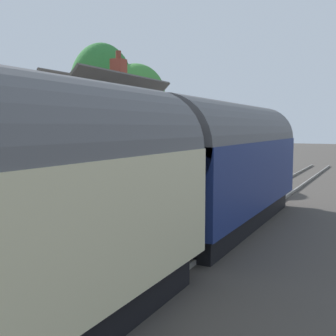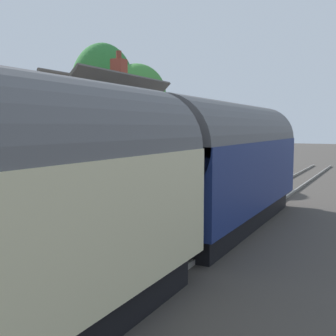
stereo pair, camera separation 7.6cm
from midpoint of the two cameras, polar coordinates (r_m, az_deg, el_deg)
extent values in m
plane|color=#423D38|center=(14.92, 3.84, -7.86)|extent=(160.00, 160.00, 0.00)
cube|color=#A39B8C|center=(16.79, -8.85, -4.79)|extent=(32.00, 6.02, 0.92)
cube|color=beige|center=(15.23, -0.23, -3.99)|extent=(32.00, 0.36, 0.02)
cube|color=gray|center=(14.36, 9.84, -8.18)|extent=(52.00, 0.08, 0.14)
cube|color=gray|center=(14.84, 4.48, -7.66)|extent=(52.00, 0.08, 0.14)
cube|color=black|center=(15.05, 7.89, -6.42)|extent=(8.96, 2.29, 0.70)
cube|color=navy|center=(14.81, 7.96, -0.73)|extent=(9.74, 2.70, 2.30)
cylinder|color=#515154|center=(14.73, 8.02, 3.72)|extent=(9.74, 2.65, 2.65)
cube|color=black|center=(15.28, 3.14, 0.59)|extent=(8.28, 0.03, 0.80)
cylinder|color=black|center=(17.78, 11.02, -4.61)|extent=(0.70, 2.16, 0.70)
cylinder|color=black|center=(12.40, 3.34, -8.97)|extent=(0.70, 2.16, 0.70)
cube|color=black|center=(19.44, 12.75, 1.87)|extent=(0.04, 2.16, 0.90)
cylinder|color=#F2EDCC|center=(19.55, 12.71, -0.99)|extent=(0.06, 0.24, 0.24)
cube|color=red|center=(19.64, 12.71, -2.29)|extent=(0.16, 2.56, 0.24)
cylinder|color=black|center=(8.76, -8.78, -15.30)|extent=(0.70, 2.16, 0.70)
cube|color=silver|center=(17.67, -9.73, 2.07)|extent=(6.01, 3.28, 2.97)
cube|color=#47423D|center=(17.20, -7.64, 9.51)|extent=(6.51, 1.89, 1.78)
cube|color=#47423D|center=(18.19, -11.94, 9.23)|extent=(6.51, 1.89, 1.78)
cylinder|color=#47423D|center=(17.75, -9.89, 11.85)|extent=(6.51, 0.16, 0.16)
cube|color=brown|center=(19.05, -6.86, 10.72)|extent=(0.56, 0.56, 2.59)
cylinder|color=brown|center=(19.24, -6.92, 15.10)|extent=(0.24, 0.24, 0.36)
cube|color=slate|center=(17.74, -3.18, 0.75)|extent=(0.90, 0.06, 2.10)
cube|color=slate|center=(16.50, -5.66, 2.64)|extent=(0.80, 0.05, 1.10)
cube|color=teal|center=(23.26, 5.59, 0.40)|extent=(1.40, 0.40, 0.06)
cube|color=teal|center=(23.18, 6.01, 0.95)|extent=(1.40, 0.11, 0.40)
cube|color=black|center=(22.77, 5.07, -0.29)|extent=(0.06, 0.36, 0.44)
cube|color=black|center=(23.80, 6.08, -0.04)|extent=(0.06, 0.36, 0.44)
cube|color=teal|center=(26.06, 7.55, 0.93)|extent=(1.42, 0.46, 0.06)
cube|color=teal|center=(25.98, 7.92, 1.42)|extent=(1.40, 0.17, 0.40)
cube|color=black|center=(25.57, 7.07, 0.33)|extent=(0.08, 0.36, 0.44)
cube|color=black|center=(26.60, 8.00, 0.52)|extent=(0.08, 0.36, 0.44)
cone|color=black|center=(22.77, 1.18, -0.39)|extent=(0.43, 0.43, 0.34)
cylinder|color=black|center=(22.79, 1.18, -0.75)|extent=(0.24, 0.24, 0.06)
ellipsoid|color=#4C8C2D|center=(22.74, 1.18, 0.42)|extent=(0.44, 0.44, 0.52)
cone|color=#BE5B5E|center=(22.73, 1.18, 0.81)|extent=(0.11, 0.11, 0.18)
cylinder|color=black|center=(20.80, 6.00, 0.06)|extent=(0.06, 0.06, 1.10)
cylinder|color=black|center=(21.35, 6.59, 0.20)|extent=(0.06, 0.06, 1.10)
cube|color=maroon|center=(21.02, 6.32, 2.22)|extent=(0.90, 0.06, 0.44)
cube|color=black|center=(21.02, 6.32, 2.22)|extent=(0.96, 0.03, 0.50)
cylinder|color=#4C3828|center=(32.30, -8.93, 3.13)|extent=(0.31, 0.31, 4.25)
ellipsoid|color=#2D7233|center=(32.42, -9.05, 10.91)|extent=(5.16, 4.56, 6.48)
cylinder|color=#4C3828|center=(29.97, -4.38, 3.00)|extent=(0.34, 0.34, 4.25)
ellipsoid|color=#3D8438|center=(30.03, -4.43, 9.96)|extent=(4.33, 4.02, 4.33)
cylinder|color=#4C3828|center=(27.70, -19.59, 0.83)|extent=(0.25, 0.25, 2.66)
ellipsoid|color=olive|center=(27.62, -19.78, 6.63)|extent=(3.46, 3.60, 4.21)
camera|label=1|loc=(0.04, -90.14, -0.01)|focal=44.56mm
camera|label=2|loc=(0.04, 89.86, 0.01)|focal=44.56mm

